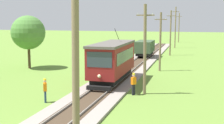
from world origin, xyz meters
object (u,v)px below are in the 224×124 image
object	(u,v)px
utility_pole_mid	(160,41)
utility_pole_far	(170,32)
red_tram	(112,60)
freight_car	(145,48)
second_worker	(134,83)
track_worker	(45,89)
utility_pole_horizon	(179,27)
tree_left_near	(28,33)
utility_pole_distant	(175,27)
utility_pole_near_tram	(145,49)
utility_pole_foreground	(76,71)

from	to	relation	value
utility_pole_mid	utility_pole_far	bearing A→B (deg)	90.00
red_tram	freight_car	size ratio (longest dim) A/B	1.64
utility_pole_mid	second_worker	size ratio (longest dim) A/B	3.77
red_tram	track_worker	xyz separation A→B (m)	(-3.00, -7.45, -1.21)
red_tram	utility_pole_far	xyz separation A→B (m)	(3.50, 23.40, 1.57)
utility_pole_horizon	track_worker	world-z (taller)	utility_pole_horizon
utility_pole_horizon	tree_left_near	bearing A→B (deg)	-108.72
utility_pole_mid	utility_pole_distant	bearing A→B (deg)	90.00
utility_pole_horizon	freight_car	bearing A→B (deg)	-96.15
track_worker	tree_left_near	distance (m)	16.33
freight_car	tree_left_near	bearing A→B (deg)	-132.03
utility_pole_distant	track_worker	bearing A→B (deg)	-98.45
utility_pole_mid	utility_pole_distant	world-z (taller)	utility_pole_distant
red_tram	utility_pole_near_tram	bearing A→B (deg)	-42.42
red_tram	tree_left_near	xyz separation A→B (m)	(-12.05, 5.72, 2.15)
utility_pole_foreground	tree_left_near	bearing A→B (deg)	123.79
red_tram	utility_pole_distant	distance (m)	36.55
utility_pole_near_tram	utility_pole_far	xyz separation A→B (m)	(-0.00, 26.61, 0.11)
utility_pole_foreground	tree_left_near	xyz separation A→B (m)	(-15.55, 23.24, 0.03)
utility_pole_far	utility_pole_foreground	bearing A→B (deg)	-90.00
utility_pole_foreground	utility_pole_horizon	xyz separation A→B (m)	(-0.00, 69.14, -0.49)
utility_pole_distant	second_worker	size ratio (longest dim) A/B	4.71
freight_car	utility_pole_far	distance (m)	5.99
red_tram	second_worker	size ratio (longest dim) A/B	4.79
utility_pole_near_tram	utility_pole_far	world-z (taller)	utility_pole_far
tree_left_near	utility_pole_near_tram	bearing A→B (deg)	-29.85
utility_pole_foreground	tree_left_near	distance (m)	27.96
utility_pole_foreground	utility_pole_mid	bearing A→B (deg)	90.00
freight_car	utility_pole_horizon	bearing A→B (deg)	83.85
utility_pole_distant	utility_pole_mid	bearing A→B (deg)	-90.00
second_worker	utility_pole_near_tram	bearing A→B (deg)	-111.79
freight_car	tree_left_near	size ratio (longest dim) A/B	0.81
second_worker	utility_pole_horizon	bearing A→B (deg)	-54.09
freight_car	utility_pole_horizon	world-z (taller)	utility_pole_horizon
freight_car	second_worker	distance (m)	22.93
utility_pole_near_tram	utility_pole_mid	bearing A→B (deg)	90.00
utility_pole_horizon	red_tram	bearing A→B (deg)	-93.88
freight_car	utility_pole_far	xyz separation A→B (m)	(3.51, 4.32, 2.21)
track_worker	utility_pole_mid	bearing A→B (deg)	37.34
freight_car	utility_pole_mid	bearing A→B (deg)	-72.44
freight_car	second_worker	world-z (taller)	freight_car
track_worker	utility_pole_near_tram	bearing A→B (deg)	3.33
utility_pole_near_tram	track_worker	bearing A→B (deg)	-146.84
second_worker	utility_pole_mid	bearing A→B (deg)	-57.10
utility_pole_foreground	tree_left_near	size ratio (longest dim) A/B	1.32
utility_pole_far	utility_pole_mid	bearing A→B (deg)	-90.00
utility_pole_horizon	second_worker	world-z (taller)	utility_pole_horizon
utility_pole_far	utility_pole_distant	bearing A→B (deg)	90.00
utility_pole_near_tram	utility_pole_horizon	distance (m)	54.83
freight_car	utility_pole_foreground	size ratio (longest dim) A/B	0.62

